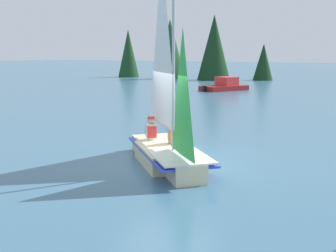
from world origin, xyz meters
TOP-DOWN VIEW (x-y plane):
  - ground_plane at (0.00, 0.00)m, footprint 260.00×260.00m
  - sailboat_main at (0.04, -0.04)m, footprint 3.84×3.82m
  - sailor_helm at (0.12, -0.54)m, footprint 0.42×0.42m
  - sailor_crew at (0.97, -0.69)m, footprint 0.42×0.42m
  - motorboat_distant at (7.39, -22.58)m, footprint 3.40×4.30m
  - treeline_shore at (17.15, -34.65)m, footprint 19.37×5.68m

SIDE VIEW (x-z plane):
  - ground_plane at x=0.00m, z-range 0.00..0.00m
  - motorboat_distant at x=7.39m, z-range -0.17..0.92m
  - sailor_helm at x=0.12m, z-range 0.05..1.21m
  - sailor_crew at x=0.97m, z-range 0.05..1.21m
  - sailboat_main at x=0.04m, z-range -2.06..3.72m
  - treeline_shore at x=17.15m, z-range -0.29..6.97m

